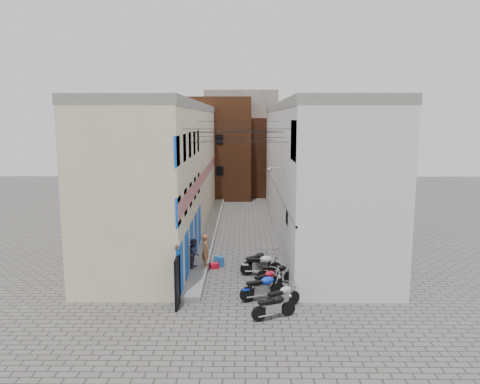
{
  "coord_description": "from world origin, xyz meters",
  "views": [
    {
      "loc": [
        0.29,
        -19.38,
        7.98
      ],
      "look_at": [
        0.04,
        12.12,
        3.0
      ],
      "focal_mm": 35.0,
      "sensor_mm": 36.0,
      "label": 1
    }
  ],
  "objects_px": {
    "motorcycle_a": "(274,305)",
    "motorcycle_d": "(267,279)",
    "red_crate": "(214,266)",
    "water_jug_near": "(221,262)",
    "motorcycle_f": "(261,263)",
    "water_jug_far": "(217,260)",
    "motorcycle_b": "(282,296)",
    "person_a": "(206,250)",
    "motorcycle_e": "(276,272)",
    "motorcycle_g": "(257,260)",
    "motorcycle_c": "(263,286)",
    "person_b": "(194,253)"
  },
  "relations": [
    {
      "from": "motorcycle_a",
      "to": "person_a",
      "type": "relative_size",
      "value": 1.11
    },
    {
      "from": "motorcycle_a",
      "to": "red_crate",
      "type": "height_order",
      "value": "motorcycle_a"
    },
    {
      "from": "motorcycle_b",
      "to": "water_jug_far",
      "type": "height_order",
      "value": "motorcycle_b"
    },
    {
      "from": "motorcycle_b",
      "to": "motorcycle_f",
      "type": "distance_m",
      "value": 4.34
    },
    {
      "from": "motorcycle_d",
      "to": "motorcycle_g",
      "type": "distance_m",
      "value": 2.98
    },
    {
      "from": "motorcycle_a",
      "to": "motorcycle_e",
      "type": "bearing_deg",
      "value": 150.9
    },
    {
      "from": "water_jug_far",
      "to": "motorcycle_e",
      "type": "bearing_deg",
      "value": -43.19
    },
    {
      "from": "motorcycle_a",
      "to": "motorcycle_d",
      "type": "bearing_deg",
      "value": 158.95
    },
    {
      "from": "motorcycle_b",
      "to": "motorcycle_g",
      "type": "relative_size",
      "value": 1.02
    },
    {
      "from": "motorcycle_g",
      "to": "motorcycle_b",
      "type": "bearing_deg",
      "value": -29.99
    },
    {
      "from": "motorcycle_b",
      "to": "motorcycle_e",
      "type": "height_order",
      "value": "motorcycle_b"
    },
    {
      "from": "motorcycle_b",
      "to": "motorcycle_a",
      "type": "bearing_deg",
      "value": -60.14
    },
    {
      "from": "motorcycle_c",
      "to": "motorcycle_f",
      "type": "bearing_deg",
      "value": 156.22
    },
    {
      "from": "motorcycle_d",
      "to": "person_a",
      "type": "xyz_separation_m",
      "value": [
        -3.07,
        2.84,
        0.56
      ]
    },
    {
      "from": "red_crate",
      "to": "motorcycle_f",
      "type": "bearing_deg",
      "value": -23.74
    },
    {
      "from": "motorcycle_f",
      "to": "person_b",
      "type": "relative_size",
      "value": 1.41
    },
    {
      "from": "motorcycle_a",
      "to": "motorcycle_d",
      "type": "distance_m",
      "value": 3.08
    },
    {
      "from": "motorcycle_d",
      "to": "motorcycle_f",
      "type": "xyz_separation_m",
      "value": [
        -0.17,
        2.15,
        0.07
      ]
    },
    {
      "from": "motorcycle_a",
      "to": "motorcycle_b",
      "type": "height_order",
      "value": "motorcycle_b"
    },
    {
      "from": "motorcycle_a",
      "to": "motorcycle_d",
      "type": "relative_size",
      "value": 1.0
    },
    {
      "from": "motorcycle_b",
      "to": "person_a",
      "type": "distance_m",
      "value": 6.17
    },
    {
      "from": "motorcycle_a",
      "to": "motorcycle_c",
      "type": "distance_m",
      "value": 2.02
    },
    {
      "from": "red_crate",
      "to": "motorcycle_a",
      "type": "bearing_deg",
      "value": -66.2
    },
    {
      "from": "motorcycle_g",
      "to": "water_jug_near",
      "type": "height_order",
      "value": "motorcycle_g"
    },
    {
      "from": "motorcycle_f",
      "to": "water_jug_far",
      "type": "relative_size",
      "value": 4.45
    },
    {
      "from": "motorcycle_d",
      "to": "water_jug_near",
      "type": "xyz_separation_m",
      "value": [
        -2.29,
        3.58,
        -0.3
      ]
    },
    {
      "from": "motorcycle_a",
      "to": "motorcycle_b",
      "type": "bearing_deg",
      "value": 133.71
    },
    {
      "from": "motorcycle_e",
      "to": "motorcycle_f",
      "type": "xyz_separation_m",
      "value": [
        -0.71,
        1.1,
        0.07
      ]
    },
    {
      "from": "motorcycle_a",
      "to": "motorcycle_c",
      "type": "relative_size",
      "value": 0.89
    },
    {
      "from": "motorcycle_a",
      "to": "motorcycle_g",
      "type": "relative_size",
      "value": 0.99
    },
    {
      "from": "motorcycle_b",
      "to": "water_jug_far",
      "type": "relative_size",
      "value": 4.09
    },
    {
      "from": "water_jug_far",
      "to": "red_crate",
      "type": "distance_m",
      "value": 0.73
    },
    {
      "from": "motorcycle_c",
      "to": "motorcycle_d",
      "type": "relative_size",
      "value": 1.12
    },
    {
      "from": "motorcycle_b",
      "to": "motorcycle_f",
      "type": "bearing_deg",
      "value": 151.88
    },
    {
      "from": "motorcycle_a",
      "to": "motorcycle_c",
      "type": "xyz_separation_m",
      "value": [
        -0.37,
        1.98,
        0.07
      ]
    },
    {
      "from": "water_jug_near",
      "to": "person_a",
      "type": "bearing_deg",
      "value": -136.43
    },
    {
      "from": "motorcycle_c",
      "to": "person_a",
      "type": "distance_m",
      "value": 4.88
    },
    {
      "from": "motorcycle_a",
      "to": "motorcycle_d",
      "type": "xyz_separation_m",
      "value": [
        -0.14,
        3.08,
        0.0
      ]
    },
    {
      "from": "motorcycle_b",
      "to": "water_jug_far",
      "type": "xyz_separation_m",
      "value": [
        -3.09,
        6.09,
        -0.33
      ]
    },
    {
      "from": "water_jug_near",
      "to": "person_b",
      "type": "bearing_deg",
      "value": -144.41
    },
    {
      "from": "red_crate",
      "to": "water_jug_near",
      "type": "bearing_deg",
      "value": 43.18
    },
    {
      "from": "motorcycle_d",
      "to": "water_jug_far",
      "type": "height_order",
      "value": "motorcycle_d"
    },
    {
      "from": "motorcycle_d",
      "to": "motorcycle_c",
      "type": "bearing_deg",
      "value": -51.18
    },
    {
      "from": "motorcycle_f",
      "to": "water_jug_far",
      "type": "height_order",
      "value": "motorcycle_f"
    },
    {
      "from": "motorcycle_c",
      "to": "motorcycle_g",
      "type": "relative_size",
      "value": 1.11
    },
    {
      "from": "motorcycle_c",
      "to": "person_b",
      "type": "xyz_separation_m",
      "value": [
        -3.41,
        3.71,
        0.4
      ]
    },
    {
      "from": "motorcycle_a",
      "to": "red_crate",
      "type": "distance_m",
      "value": 6.92
    },
    {
      "from": "motorcycle_a",
      "to": "motorcycle_g",
      "type": "bearing_deg",
      "value": 161.18
    },
    {
      "from": "motorcycle_f",
      "to": "motorcycle_g",
      "type": "height_order",
      "value": "motorcycle_f"
    },
    {
      "from": "motorcycle_e",
      "to": "motorcycle_f",
      "type": "relative_size",
      "value": 0.89
    }
  ]
}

